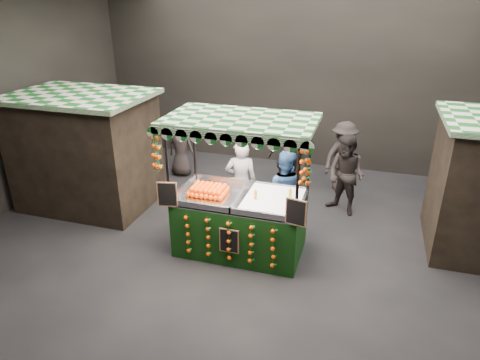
% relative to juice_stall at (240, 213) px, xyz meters
% --- Properties ---
extents(ground, '(12.00, 12.00, 0.00)m').
position_rel_juice_stall_xyz_m(ground, '(0.45, -0.03, -0.82)').
color(ground, black).
rests_on(ground, ground).
extents(market_hall, '(12.10, 10.10, 5.05)m').
position_rel_juice_stall_xyz_m(market_hall, '(0.45, -0.03, 2.56)').
color(market_hall, black).
rests_on(market_hall, ground).
extents(neighbour_stall_left, '(3.00, 2.20, 2.60)m').
position_rel_juice_stall_xyz_m(neighbour_stall_left, '(-3.95, 0.97, 0.49)').
color(neighbour_stall_left, black).
rests_on(neighbour_stall_left, ground).
extents(juice_stall, '(2.72, 1.60, 2.64)m').
position_rel_juice_stall_xyz_m(juice_stall, '(0.00, 0.00, 0.00)').
color(juice_stall, black).
rests_on(juice_stall, ground).
extents(vendor_grey, '(0.76, 0.59, 1.83)m').
position_rel_juice_stall_xyz_m(vendor_grey, '(-0.34, 1.14, 0.10)').
color(vendor_grey, gray).
rests_on(vendor_grey, ground).
extents(vendor_blue, '(0.87, 0.68, 1.76)m').
position_rel_juice_stall_xyz_m(vendor_blue, '(0.61, 1.04, 0.06)').
color(vendor_blue, navy).
rests_on(vendor_blue, ground).
extents(shopper_0, '(0.65, 0.46, 1.67)m').
position_rel_juice_stall_xyz_m(shopper_0, '(0.33, 3.54, 0.02)').
color(shopper_0, black).
rests_on(shopper_0, ground).
extents(shopper_1, '(1.11, 1.04, 1.82)m').
position_rel_juice_stall_xyz_m(shopper_1, '(1.76, 2.19, 0.09)').
color(shopper_1, black).
rests_on(shopper_1, ground).
extents(shopper_2, '(1.12, 0.72, 1.78)m').
position_rel_juice_stall_xyz_m(shopper_2, '(0.34, 2.73, 0.07)').
color(shopper_2, '#272420').
rests_on(shopper_2, ground).
extents(shopper_3, '(1.25, 1.29, 1.77)m').
position_rel_juice_stall_xyz_m(shopper_3, '(1.59, 3.43, 0.07)').
color(shopper_3, '#2A2322').
rests_on(shopper_3, ground).
extents(shopper_4, '(0.75, 0.50, 1.52)m').
position_rel_juice_stall_xyz_m(shopper_4, '(-2.64, 3.16, -0.06)').
color(shopper_4, '#2D2624').
rests_on(shopper_4, ground).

